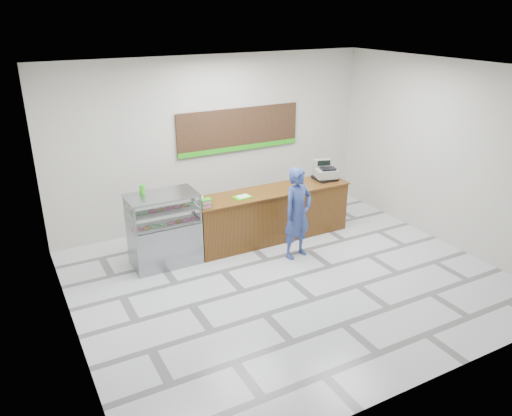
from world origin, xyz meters
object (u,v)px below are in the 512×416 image
sales_counter (272,214)px  customer (298,213)px  display_case (164,229)px  serving_tray (242,197)px  cash_register (325,172)px

sales_counter → customer: bearing=-87.9°
display_case → customer: 2.43m
sales_counter → display_case: bearing=-180.0°
display_case → serving_tray: size_ratio=3.77×
sales_counter → serving_tray: bearing=-173.3°
serving_tray → cash_register: bearing=-2.7°
sales_counter → customer: size_ratio=1.90×
cash_register → customer: (-1.27, -0.94, -0.32)m
sales_counter → serving_tray: serving_tray is taller
sales_counter → cash_register: cash_register is taller
serving_tray → customer: customer is taller
sales_counter → display_case: display_case is taller
serving_tray → customer: size_ratio=0.21×
sales_counter → customer: 0.95m
display_case → customer: (2.25, -0.89, 0.18)m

